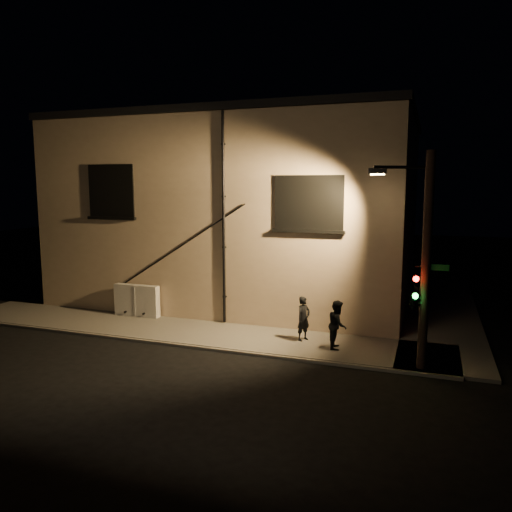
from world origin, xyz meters
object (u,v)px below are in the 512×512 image
at_px(pedestrian_a, 304,319).
at_px(pedestrian_b, 338,325).
at_px(utility_cabinet, 137,300).
at_px(traffic_signal, 415,299).
at_px(streetlamp_pole, 422,255).

height_order(pedestrian_a, pedestrian_b, pedestrian_b).
distance_m(utility_cabinet, pedestrian_a, 7.55).
bearing_deg(pedestrian_a, utility_cabinet, 113.12).
xyz_separation_m(utility_cabinet, pedestrian_b, (8.80, -1.40, 0.16)).
xyz_separation_m(pedestrian_a, traffic_signal, (3.81, -1.60, 1.36)).
distance_m(pedestrian_b, traffic_signal, 3.04).
xyz_separation_m(utility_cabinet, pedestrian_a, (7.50, -0.91, 0.12)).
bearing_deg(utility_cabinet, traffic_signal, -12.54).
distance_m(pedestrian_a, pedestrian_b, 1.40).
relative_size(traffic_signal, streetlamp_pole, 0.48).
relative_size(pedestrian_a, pedestrian_b, 0.96).
bearing_deg(utility_cabinet, pedestrian_a, -6.95).
height_order(pedestrian_b, streetlamp_pole, streetlamp_pole).
distance_m(pedestrian_b, streetlamp_pole, 3.82).
bearing_deg(pedestrian_b, traffic_signal, -120.56).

